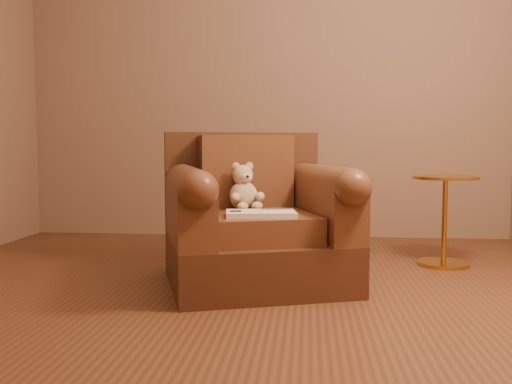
{
  "coord_description": "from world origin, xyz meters",
  "views": [
    {
      "loc": [
        0.35,
        -2.78,
        0.77
      ],
      "look_at": [
        0.07,
        0.26,
        0.52
      ],
      "focal_mm": 40.0,
      "sensor_mm": 36.0,
      "label": 1
    }
  ],
  "objects": [
    {
      "name": "floor",
      "position": [
        0.0,
        0.0,
        0.0
      ],
      "size": [
        4.0,
        4.0,
        0.0
      ],
      "primitive_type": "plane",
      "color": "brown",
      "rests_on": "ground"
    },
    {
      "name": "armchair",
      "position": [
        0.06,
        0.34,
        0.33
      ],
      "size": [
        1.17,
        1.14,
        0.84
      ],
      "rotation": [
        0.0,
        0.0,
        0.31
      ],
      "color": "#432616",
      "rests_on": "floor"
    },
    {
      "name": "teddy_bear",
      "position": [
        -0.0,
        0.4,
        0.51
      ],
      "size": [
        0.2,
        0.23,
        0.27
      ],
      "rotation": [
        0.0,
        0.0,
        0.48
      ],
      "color": "#C6AD8A",
      "rests_on": "armchair"
    },
    {
      "name": "guidebook",
      "position": [
        0.11,
        0.11,
        0.42
      ],
      "size": [
        0.38,
        0.26,
        0.03
      ],
      "rotation": [
        0.0,
        0.0,
        0.15
      ],
      "color": "beige",
      "rests_on": "armchair"
    },
    {
      "name": "side_table",
      "position": [
        1.22,
        0.91,
        0.31
      ],
      "size": [
        0.41,
        0.41,
        0.57
      ],
      "color": "gold",
      "rests_on": "floor"
    }
  ]
}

